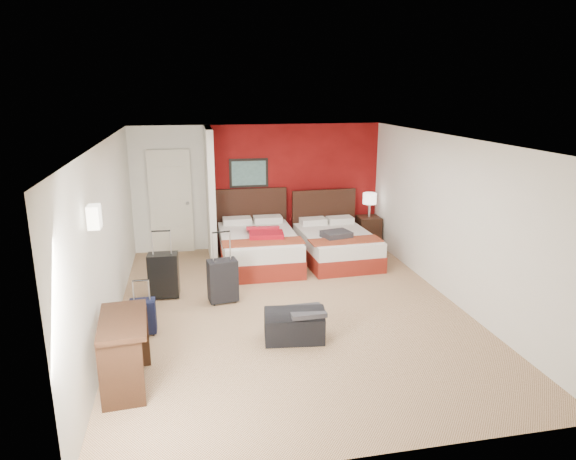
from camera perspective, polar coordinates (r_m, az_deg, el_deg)
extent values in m
plane|color=tan|center=(7.73, 0.31, -8.78)|extent=(6.50, 6.50, 0.00)
cube|color=white|center=(10.43, -3.30, 4.81)|extent=(5.00, 0.04, 2.50)
cube|color=white|center=(7.24, -19.44, -0.83)|extent=(0.04, 6.50, 2.50)
cube|color=black|center=(10.29, -4.39, 6.35)|extent=(0.78, 0.03, 0.58)
cube|color=white|center=(5.63, -20.78, 1.38)|extent=(0.12, 0.20, 0.24)
cube|color=maroon|center=(10.54, 0.77, 4.95)|extent=(3.50, 0.04, 2.50)
cube|color=silver|center=(9.71, -8.63, 3.87)|extent=(0.12, 1.20, 2.50)
cube|color=silver|center=(10.33, -12.91, 3.07)|extent=(0.82, 0.06, 2.05)
cube|color=silver|center=(9.53, -3.31, -2.12)|extent=(1.40, 2.00, 0.60)
cube|color=white|center=(9.77, 5.42, -1.87)|extent=(1.35, 1.87, 0.55)
cube|color=#A80E1D|center=(9.35, -2.65, -0.21)|extent=(0.69, 0.90, 0.10)
cube|color=#36363B|center=(9.38, 5.41, -0.50)|extent=(0.57, 0.49, 0.12)
cube|color=black|center=(10.77, 8.93, -0.14)|extent=(0.45, 0.45, 0.62)
cylinder|color=white|center=(10.64, 9.06, 2.76)|extent=(0.29, 0.29, 0.50)
cube|color=black|center=(8.24, -13.66, -5.07)|extent=(0.48, 0.32, 0.69)
cube|color=black|center=(7.91, -7.28, -5.78)|extent=(0.47, 0.33, 0.64)
cube|color=black|center=(7.16, -15.81, -9.44)|extent=(0.33, 0.21, 0.46)
cube|color=black|center=(6.75, 0.69, -10.69)|extent=(0.81, 0.50, 0.39)
cube|color=#35353A|center=(6.65, 2.07, -9.03)|extent=(0.46, 0.40, 0.06)
cube|color=#311B10|center=(5.96, -17.64, -12.94)|extent=(0.56, 1.01, 0.81)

